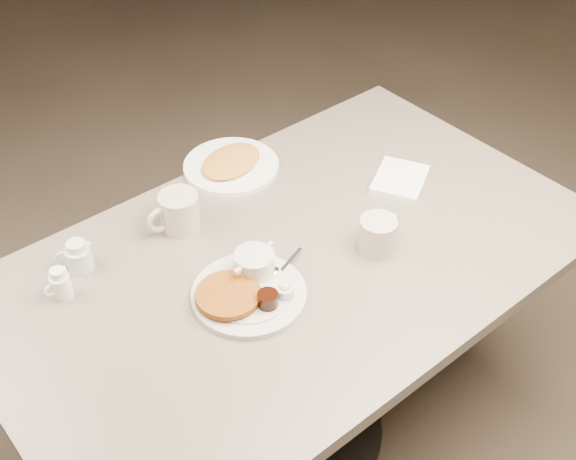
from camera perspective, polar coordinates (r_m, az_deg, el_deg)
room at (r=1.42m, az=0.54°, el=17.56°), size 7.04×8.04×2.84m
diner_table at (r=1.90m, az=0.39°, el=-5.77°), size 1.50×0.90×0.75m
main_plate at (r=1.67m, az=-3.21°, el=-4.49°), size 0.35×0.31×0.07m
coffee_mug_near at (r=1.78m, az=7.14°, el=-0.30°), size 0.13×0.10×0.09m
napkin at (r=2.02m, az=8.81°, el=3.96°), size 0.21×0.20×0.02m
coffee_mug_far at (r=1.85m, az=-8.66°, el=1.40°), size 0.15×0.11×0.10m
creamer_left at (r=1.74m, az=-17.50°, el=-4.08°), size 0.07×0.06×0.08m
creamer_right at (r=1.79m, az=-16.20°, el=-2.04°), size 0.08×0.07×0.08m
hash_plate at (r=2.06m, az=-4.50°, el=5.18°), size 0.34×0.34×0.04m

